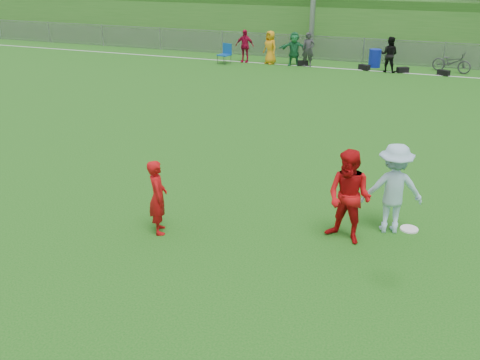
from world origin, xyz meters
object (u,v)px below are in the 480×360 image
at_px(recycling_bin, 375,58).
at_px(bicycle, 452,62).
at_px(player_red_center, 349,197).
at_px(frisbee, 409,229).
at_px(player_red_left, 158,197).
at_px(player_blue, 393,189).

xyz_separation_m(recycling_bin, bicycle, (3.67, -0.02, 0.04)).
bearing_deg(recycling_bin, player_red_center, -84.84).
height_order(frisbee, recycling_bin, frisbee).
bearing_deg(frisbee, player_red_left, 174.04).
height_order(player_red_center, frisbee, player_red_center).
bearing_deg(player_red_left, player_blue, -99.95).
bearing_deg(player_red_center, player_red_left, -146.81).
relative_size(recycling_bin, bicycle, 0.48).
distance_m(player_red_left, player_blue, 4.85).
bearing_deg(player_blue, bicycle, -109.55).
bearing_deg(player_blue, player_red_center, 27.94).
relative_size(player_red_center, frisbee, 6.58).
bearing_deg(player_red_left, player_red_center, -106.12).
distance_m(player_red_left, recycling_bin, 19.36).
relative_size(frisbee, bicycle, 0.16).
relative_size(player_blue, bicycle, 1.03).
xyz_separation_m(player_red_center, player_blue, (0.78, 0.74, -0.01)).
distance_m(player_red_center, recycling_bin, 18.35).
height_order(player_red_left, bicycle, player_red_left).
bearing_deg(recycling_bin, bicycle, -0.25).
distance_m(player_red_center, bicycle, 18.37).
bearing_deg(bicycle, recycling_bin, 108.64).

